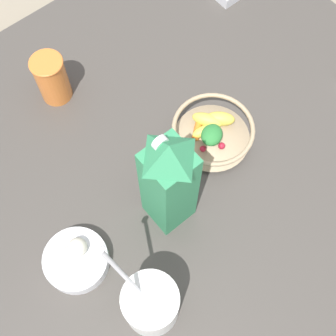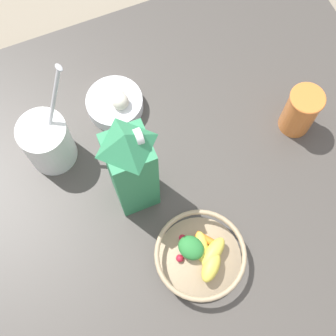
% 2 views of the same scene
% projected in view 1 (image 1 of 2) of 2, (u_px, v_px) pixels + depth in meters
% --- Properties ---
extents(ground_plane, '(6.00, 6.00, 0.00)m').
position_uv_depth(ground_plane, '(192.00, 169.00, 1.07)').
color(ground_plane, gray).
extents(countertop, '(1.17, 1.17, 0.05)m').
position_uv_depth(countertop, '(192.00, 165.00, 1.05)').
color(countertop, '#47423D').
rests_on(countertop, ground_plane).
extents(fruit_bowl, '(0.18, 0.18, 0.07)m').
position_uv_depth(fruit_bowl, '(212.00, 132.00, 1.02)').
color(fruit_bowl, tan).
rests_on(fruit_bowl, countertop).
extents(milk_carton, '(0.08, 0.08, 0.30)m').
position_uv_depth(milk_carton, '(169.00, 183.00, 0.85)').
color(milk_carton, '#338C59').
rests_on(milk_carton, countertop).
extents(yogurt_tub, '(0.10, 0.14, 0.27)m').
position_uv_depth(yogurt_tub, '(151.00, 304.00, 0.84)').
color(yogurt_tub, white).
rests_on(yogurt_tub, countertop).
extents(drinking_cup, '(0.08, 0.08, 0.12)m').
position_uv_depth(drinking_cup, '(52.00, 78.00, 1.05)').
color(drinking_cup, orange).
rests_on(drinking_cup, countertop).
extents(garlic_bowl, '(0.13, 0.13, 0.07)m').
position_uv_depth(garlic_bowl, '(76.00, 259.00, 0.92)').
color(garlic_bowl, white).
rests_on(garlic_bowl, countertop).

